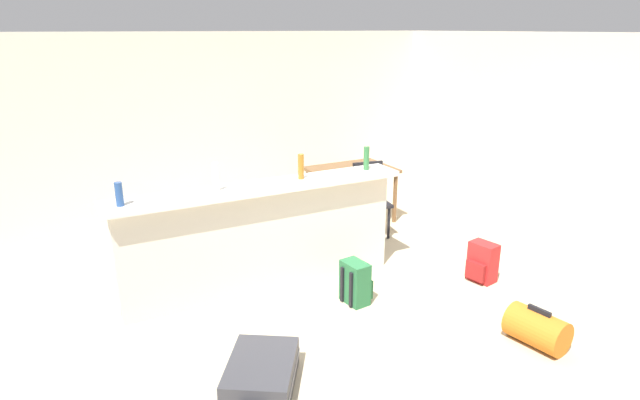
{
  "coord_description": "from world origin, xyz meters",
  "views": [
    {
      "loc": [
        -2.45,
        -4.18,
        2.55
      ],
      "look_at": [
        0.08,
        0.63,
        0.79
      ],
      "focal_mm": 29.96,
      "sensor_mm": 36.0,
      "label": 1
    }
  ],
  "objects_px": {
    "dining_table": "(351,175)",
    "backpack_green": "(356,283)",
    "suitcase_flat_charcoal": "(261,374)",
    "bottle_amber": "(301,167)",
    "bottle_green": "(366,158)",
    "backpack_red": "(482,263)",
    "duffel_bag_orange": "(537,329)",
    "dining_chair_near_partition": "(370,195)",
    "bottle_blue": "(119,194)",
    "bottle_clear": "(216,177)"
  },
  "relations": [
    {
      "from": "dining_table",
      "to": "backpack_green",
      "type": "bearing_deg",
      "value": -119.72
    },
    {
      "from": "suitcase_flat_charcoal",
      "to": "backpack_green",
      "type": "bearing_deg",
      "value": 31.25
    },
    {
      "from": "bottle_amber",
      "to": "bottle_green",
      "type": "relative_size",
      "value": 1.01
    },
    {
      "from": "dining_table",
      "to": "backpack_red",
      "type": "distance_m",
      "value": 2.29
    },
    {
      "from": "bottle_amber",
      "to": "duffel_bag_orange",
      "type": "relative_size",
      "value": 0.48
    },
    {
      "from": "dining_table",
      "to": "backpack_red",
      "type": "bearing_deg",
      "value": -83.24
    },
    {
      "from": "dining_chair_near_partition",
      "to": "bottle_green",
      "type": "bearing_deg",
      "value": -126.35
    },
    {
      "from": "bottle_blue",
      "to": "bottle_amber",
      "type": "height_order",
      "value": "bottle_amber"
    },
    {
      "from": "bottle_green",
      "to": "dining_chair_near_partition",
      "type": "relative_size",
      "value": 0.27
    },
    {
      "from": "bottle_green",
      "to": "duffel_bag_orange",
      "type": "bearing_deg",
      "value": -78.26
    },
    {
      "from": "bottle_blue",
      "to": "suitcase_flat_charcoal",
      "type": "height_order",
      "value": "bottle_blue"
    },
    {
      "from": "bottle_blue",
      "to": "bottle_amber",
      "type": "bearing_deg",
      "value": 1.67
    },
    {
      "from": "bottle_blue",
      "to": "backpack_green",
      "type": "xyz_separation_m",
      "value": [
        1.97,
        -0.64,
        -1.01
      ]
    },
    {
      "from": "dining_chair_near_partition",
      "to": "suitcase_flat_charcoal",
      "type": "xyz_separation_m",
      "value": [
        -2.4,
        -2.26,
        -0.41
      ]
    },
    {
      "from": "backpack_green",
      "to": "dining_chair_near_partition",
      "type": "bearing_deg",
      "value": 53.15
    },
    {
      "from": "bottle_amber",
      "to": "dining_chair_near_partition",
      "type": "xyz_separation_m",
      "value": [
        1.35,
        0.79,
        -0.71
      ]
    },
    {
      "from": "bottle_blue",
      "to": "backpack_green",
      "type": "distance_m",
      "value": 2.3
    },
    {
      "from": "bottle_blue",
      "to": "bottle_green",
      "type": "relative_size",
      "value": 0.83
    },
    {
      "from": "dining_table",
      "to": "duffel_bag_orange",
      "type": "bearing_deg",
      "value": -93.27
    },
    {
      "from": "bottle_clear",
      "to": "duffel_bag_orange",
      "type": "height_order",
      "value": "bottle_clear"
    },
    {
      "from": "bottle_green",
      "to": "backpack_green",
      "type": "relative_size",
      "value": 0.59
    },
    {
      "from": "bottle_clear",
      "to": "bottle_amber",
      "type": "xyz_separation_m",
      "value": [
        0.88,
        0.01,
        -0.01
      ]
    },
    {
      "from": "dining_chair_near_partition",
      "to": "suitcase_flat_charcoal",
      "type": "bearing_deg",
      "value": -136.67
    },
    {
      "from": "dining_table",
      "to": "suitcase_flat_charcoal",
      "type": "bearing_deg",
      "value": -131.08
    },
    {
      "from": "bottle_amber",
      "to": "suitcase_flat_charcoal",
      "type": "distance_m",
      "value": 2.13
    },
    {
      "from": "bottle_blue",
      "to": "backpack_red",
      "type": "height_order",
      "value": "bottle_blue"
    },
    {
      "from": "bottle_amber",
      "to": "backpack_red",
      "type": "bearing_deg",
      "value": -28.76
    },
    {
      "from": "duffel_bag_orange",
      "to": "bottle_blue",
      "type": "bearing_deg",
      "value": 145.99
    },
    {
      "from": "dining_table",
      "to": "backpack_red",
      "type": "height_order",
      "value": "dining_table"
    },
    {
      "from": "bottle_blue",
      "to": "backpack_red",
      "type": "bearing_deg",
      "value": -14.23
    },
    {
      "from": "bottle_blue",
      "to": "dining_table",
      "type": "relative_size",
      "value": 0.19
    },
    {
      "from": "bottle_clear",
      "to": "suitcase_flat_charcoal",
      "type": "relative_size",
      "value": 0.3
    },
    {
      "from": "dining_chair_near_partition",
      "to": "duffel_bag_orange",
      "type": "xyz_separation_m",
      "value": [
        -0.15,
        -2.81,
        -0.36
      ]
    },
    {
      "from": "dining_chair_near_partition",
      "to": "duffel_bag_orange",
      "type": "relative_size",
      "value": 1.78
    },
    {
      "from": "dining_chair_near_partition",
      "to": "duffel_bag_orange",
      "type": "distance_m",
      "value": 2.84
    },
    {
      "from": "bottle_green",
      "to": "backpack_green",
      "type": "bearing_deg",
      "value": -127.39
    },
    {
      "from": "duffel_bag_orange",
      "to": "backpack_red",
      "type": "height_order",
      "value": "backpack_red"
    },
    {
      "from": "bottle_amber",
      "to": "dining_chair_near_partition",
      "type": "distance_m",
      "value": 1.71
    },
    {
      "from": "backpack_green",
      "to": "bottle_clear",
      "type": "bearing_deg",
      "value": 148.61
    },
    {
      "from": "bottle_green",
      "to": "backpack_red",
      "type": "xyz_separation_m",
      "value": [
        0.88,
        -0.92,
        -1.03
      ]
    },
    {
      "from": "bottle_blue",
      "to": "dining_chair_near_partition",
      "type": "relative_size",
      "value": 0.22
    },
    {
      "from": "bottle_blue",
      "to": "bottle_clear",
      "type": "xyz_separation_m",
      "value": [
        0.85,
        0.04,
        0.03
      ]
    },
    {
      "from": "backpack_red",
      "to": "suitcase_flat_charcoal",
      "type": "bearing_deg",
      "value": -168.21
    },
    {
      "from": "suitcase_flat_charcoal",
      "to": "bottle_green",
      "type": "bearing_deg",
      "value": 39.12
    },
    {
      "from": "dining_chair_near_partition",
      "to": "duffel_bag_orange",
      "type": "bearing_deg",
      "value": -92.99
    },
    {
      "from": "suitcase_flat_charcoal",
      "to": "backpack_green",
      "type": "relative_size",
      "value": 2.09
    },
    {
      "from": "backpack_green",
      "to": "backpack_red",
      "type": "bearing_deg",
      "value": -8.72
    },
    {
      "from": "dining_chair_near_partition",
      "to": "duffel_bag_orange",
      "type": "height_order",
      "value": "dining_chair_near_partition"
    },
    {
      "from": "bottle_blue",
      "to": "suitcase_flat_charcoal",
      "type": "bearing_deg",
      "value": -64.47
    },
    {
      "from": "bottle_blue",
      "to": "dining_table",
      "type": "bearing_deg",
      "value": 23.81
    }
  ]
}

